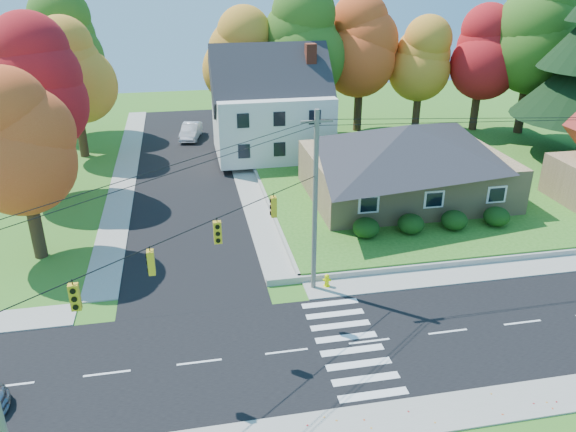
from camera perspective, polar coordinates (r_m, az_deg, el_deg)
name	(u,v)px	position (r m, az deg, el deg)	size (l,w,h in m)	color
ground	(369,342)	(27.53, 8.26, -12.52)	(120.00, 120.00, 0.00)	#3D7923
road_main	(369,341)	(27.53, 8.26, -12.50)	(90.00, 8.00, 0.02)	black
road_cross	(185,171)	(49.44, -10.46, 4.54)	(8.00, 44.00, 0.02)	black
sidewalk_north	(340,287)	(31.44, 5.35, -7.15)	(90.00, 2.00, 0.08)	#9C9A90
sidewalk_south	(410,417)	(23.98, 12.29, -19.36)	(90.00, 2.00, 0.08)	#9C9A90
lawn	(437,172)	(49.34, 14.86, 4.37)	(30.00, 30.00, 0.50)	#3D7923
ranch_house	(406,160)	(42.07, 11.94, 5.58)	(14.60, 10.60, 5.40)	tan
colonial_house	(272,109)	(50.70, -1.65, 10.82)	(10.40, 8.40, 9.60)	silver
hedge_row	(433,222)	(37.39, 14.49, -0.59)	(10.70, 1.70, 1.27)	#163A10
traffic_infrastructure	(363,232)	(25.91, 7.67, -1.64)	(38.10, 10.66, 10.00)	#666059
tree_lot_0	(240,56)	(55.57, -4.92, 15.84)	(6.72, 6.72, 12.51)	#3F2A19
tree_lot_1	(304,42)	(55.38, 1.62, 17.26)	(7.84, 7.84, 14.60)	#3F2A19
tree_lot_2	(361,46)	(58.00, 7.44, 16.74)	(7.28, 7.28, 13.56)	#3F2A19
tree_lot_3	(421,59)	(59.40, 13.39, 15.21)	(6.16, 6.16, 11.47)	#3F2A19
tree_lot_4	(483,52)	(61.11, 19.18, 15.42)	(6.72, 6.72, 12.51)	#3F2A19
tree_lot_5	(535,33)	(61.28, 23.76, 16.63)	(8.40, 8.40, 15.64)	#3F2A19
tree_west_0	(19,144)	(35.12, -25.68, 6.65)	(6.16, 6.16, 11.47)	#3F2A19
tree_west_1	(34,86)	(44.53, -24.41, 11.94)	(7.28, 7.28, 13.56)	#3F2A19
tree_west_2	(72,71)	(54.11, -21.10, 13.61)	(6.72, 6.72, 12.51)	#3F2A19
tree_west_3	(61,44)	(62.08, -22.05, 15.89)	(7.84, 7.84, 14.60)	#3F2A19
white_car	(191,131)	(58.55, -9.85, 8.49)	(1.64, 4.71, 1.55)	#B7B6C1
fire_hydrant	(327,281)	(31.21, 3.97, -6.60)	(0.47, 0.36, 0.82)	#FFFE00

